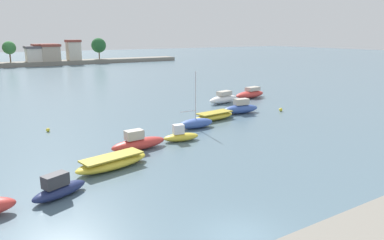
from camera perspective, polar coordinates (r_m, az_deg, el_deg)
ground_plane at (r=18.08m, az=7.55°, el=-17.96°), size 400.00×400.00×0.00m
moored_boat_1 at (r=22.92m, az=-20.33°, el=-10.12°), size 3.65×2.30×1.50m
moored_boat_2 at (r=26.51m, az=-12.50°, el=-6.57°), size 5.84×2.82×0.94m
moored_boat_3 at (r=30.27m, az=-8.51°, el=-3.57°), size 4.93×1.68×1.72m
moored_boat_4 at (r=32.36m, az=-1.79°, el=-2.50°), size 3.44×1.72×1.54m
moored_boat_5 at (r=36.71m, az=0.62°, el=-0.49°), size 3.91×1.62×5.78m
moored_boat_6 at (r=40.44m, az=3.55°, el=0.64°), size 5.47×2.47×0.87m
moored_boat_7 at (r=43.94m, az=7.73°, el=1.89°), size 4.83×2.17×1.78m
moored_boat_8 at (r=50.25m, az=5.00°, el=3.42°), size 5.39×2.40×1.66m
moored_boat_9 at (r=54.91m, az=9.19°, el=4.12°), size 5.69×2.49×1.59m
mooring_buoy_1 at (r=38.15m, az=-21.83°, el=-1.47°), size 0.37×0.37×0.37m
mooring_buoy_2 at (r=46.04m, az=13.87°, el=1.60°), size 0.44×0.44×0.44m
distant_shoreline at (r=118.75m, az=-24.92°, el=8.95°), size 108.63×7.54×8.04m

